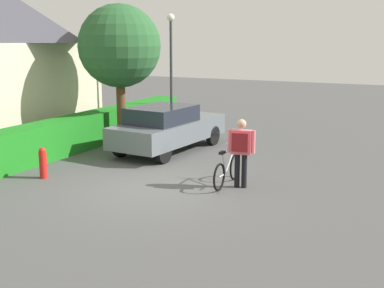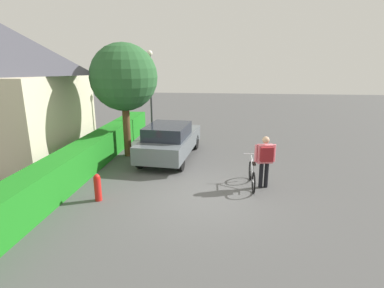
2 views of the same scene
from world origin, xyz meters
TOP-DOWN VIEW (x-y plane):
  - ground_plane at (0.00, 0.00)m, footprint 60.00×60.00m
  - hedge_row at (0.00, 4.39)m, footprint 17.35×0.90m
  - parked_car_near at (3.61, 1.61)m, footprint 4.48×2.14m
  - bicycle at (0.95, -1.52)m, footprint 1.73×0.50m
  - person_rider at (0.88, -1.89)m, footprint 0.42×0.66m
  - street_lamp at (6.55, 3.04)m, footprint 0.28×0.28m
  - tree_kerbside at (3.80, 3.46)m, footprint 2.70×2.70m
  - fire_hydrant at (-0.55, 2.99)m, footprint 0.20×0.20m

SIDE VIEW (x-z plane):
  - ground_plane at x=0.00m, z-range 0.00..0.00m
  - bicycle at x=0.95m, z-range -0.09..0.85m
  - fire_hydrant at x=-0.55m, z-range 0.01..0.82m
  - hedge_row at x=0.00m, z-range 0.00..1.08m
  - parked_car_near at x=3.61m, z-range 0.03..1.51m
  - person_rider at x=0.88m, z-range 0.18..1.86m
  - street_lamp at x=6.55m, z-range 0.63..5.04m
  - tree_kerbside at x=3.80m, z-range 0.94..5.58m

